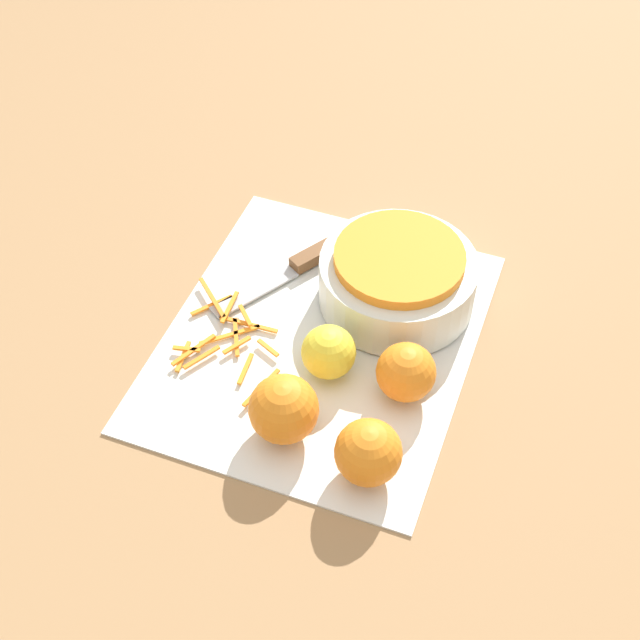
% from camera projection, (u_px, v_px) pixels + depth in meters
% --- Properties ---
extents(ground_plane, '(4.00, 4.00, 0.00)m').
position_uv_depth(ground_plane, '(320.00, 340.00, 1.06)').
color(ground_plane, '#9E754C').
extents(cutting_board, '(0.42, 0.35, 0.01)m').
position_uv_depth(cutting_board, '(320.00, 338.00, 1.06)').
color(cutting_board, silver).
rests_on(cutting_board, ground_plane).
extents(bowl_speckled, '(0.19, 0.19, 0.08)m').
position_uv_depth(bowl_speckled, '(398.00, 277.00, 1.07)').
color(bowl_speckled, silver).
rests_on(bowl_speckled, cutting_board).
extents(knife, '(0.20, 0.14, 0.02)m').
position_uv_depth(knife, '(313.00, 257.00, 1.13)').
color(knife, brown).
rests_on(knife, cutting_board).
extents(orange_left, '(0.07, 0.07, 0.07)m').
position_uv_depth(orange_left, '(406.00, 372.00, 0.98)').
color(orange_left, orange).
rests_on(orange_left, cutting_board).
extents(orange_right, '(0.08, 0.08, 0.08)m').
position_uv_depth(orange_right, '(284.00, 409.00, 0.94)').
color(orange_right, orange).
rests_on(orange_right, cutting_board).
extents(orange_back, '(0.07, 0.07, 0.07)m').
position_uv_depth(orange_back, '(368.00, 452.00, 0.90)').
color(orange_back, orange).
rests_on(orange_back, cutting_board).
extents(lemon, '(0.06, 0.06, 0.06)m').
position_uv_depth(lemon, '(329.00, 352.00, 1.00)').
color(lemon, yellow).
rests_on(lemon, cutting_board).
extents(peel_pile, '(0.16, 0.15, 0.01)m').
position_uv_depth(peel_pile, '(226.00, 337.00, 1.05)').
color(peel_pile, orange).
rests_on(peel_pile, cutting_board).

